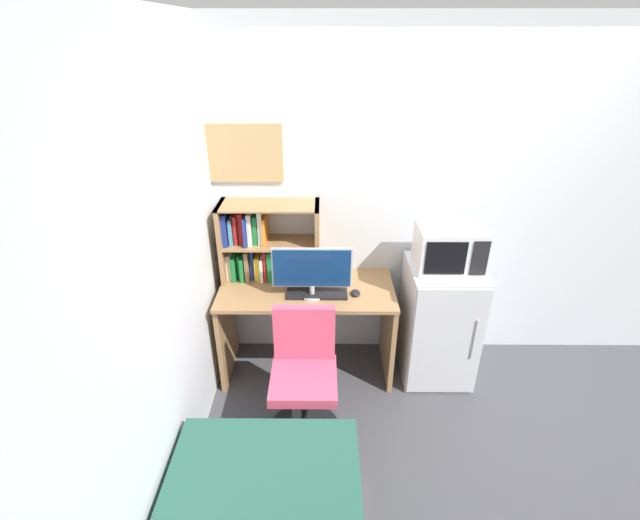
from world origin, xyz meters
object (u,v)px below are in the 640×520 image
Objects in this scene: mini_fridge at (438,322)px; wall_corkboard at (230,153)px; hutch_bookshelf at (257,242)px; keyboard at (317,294)px; computer_mouse at (355,293)px; microwave at (449,248)px; desk_chair at (304,382)px; monitor at (312,270)px; bed at (266,507)px.

wall_corkboard is at bearing 168.55° from mini_fridge.
hutch_bookshelf is 0.99× the size of wall_corkboard.
keyboard is 0.28m from computer_mouse.
wall_corkboard is (-1.56, 0.31, 0.59)m from microwave.
microwave is 0.51× the size of desk_chair.
keyboard is at bearing -174.58° from microwave.
microwave reaches higher than keyboard.
hutch_bookshelf reaches higher than microwave.
keyboard is 0.99m from mini_fridge.
computer_mouse is 0.12× the size of wall_corkboard.
mini_fridge is 1.27× the size of wall_corkboard.
hutch_bookshelf is at bearing 148.50° from keyboard.
desk_chair is (-1.02, -0.60, -0.70)m from microwave.
monitor is 1.10m from mini_fridge.
monitor reaches higher than mini_fridge.
keyboard reaches higher than bed.
mini_fridge reaches higher than computer_mouse.
hutch_bookshelf is 0.67m from wall_corkboard.
microwave is at bearing 5.42° from keyboard.
bed is at bearing -103.07° from desk_chair.
computer_mouse is at bearing 55.38° from desk_chair.
hutch_bookshelf is at bearing 159.58° from computer_mouse.
desk_chair is 0.80m from bed.
hutch_bookshelf reaches higher than bed.
keyboard is at bearing 81.24° from desk_chair.
wall_corkboard is at bearing 102.24° from bed.
wall_corkboard is at bearing 147.07° from keyboard.
monitor is at bearing -34.45° from hutch_bookshelf.
microwave reaches higher than computer_mouse.
wall_corkboard is at bearing 144.92° from monitor.
mini_fridge is (0.94, 0.09, -0.30)m from keyboard.
mini_fridge is at bearing -90.28° from microwave.
keyboard is at bearing -32.93° from wall_corkboard.
mini_fridge is (0.66, 0.08, -0.31)m from computer_mouse.
hutch_bookshelf is 1.30× the size of monitor.
monitor reaches higher than bed.
microwave reaches higher than bed.
hutch_bookshelf reaches higher than desk_chair.
monitor is at bearing -174.41° from mini_fridge.
wall_corkboard is at bearing 168.66° from microwave.
computer_mouse is at bearing -23.78° from wall_corkboard.
bed is at bearing -101.35° from keyboard.
hutch_bookshelf is 0.77× the size of mini_fridge.
keyboard is at bearing 14.69° from monitor.
microwave is at bearing 89.72° from mini_fridge.
keyboard is 0.59× the size of wall_corkboard.
keyboard is at bearing -174.76° from mini_fridge.
bed is at bearing -82.73° from hutch_bookshelf.
desk_chair is at bearing -149.30° from microwave.
mini_fridge is (0.97, 0.10, -0.50)m from monitor.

